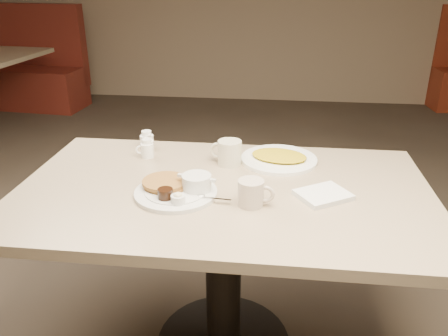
# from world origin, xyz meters

# --- Properties ---
(diner_table) EXTENTS (1.50, 0.90, 0.75)m
(diner_table) POSITION_xyz_m (0.00, 0.00, 0.58)
(diner_table) COLOR tan
(diner_table) RESTS_ON ground
(main_plate) EXTENTS (0.38, 0.35, 0.07)m
(main_plate) POSITION_xyz_m (-0.15, -0.07, 0.77)
(main_plate) COLOR silver
(main_plate) RESTS_ON diner_table
(coffee_mug_near) EXTENTS (0.13, 0.10, 0.09)m
(coffee_mug_near) POSITION_xyz_m (0.11, -0.12, 0.80)
(coffee_mug_near) COLOR beige
(coffee_mug_near) RESTS_ON diner_table
(napkin) EXTENTS (0.22, 0.21, 0.02)m
(napkin) POSITION_xyz_m (0.35, -0.03, 0.76)
(napkin) COLOR silver
(napkin) RESTS_ON diner_table
(coffee_mug_far) EXTENTS (0.15, 0.12, 0.10)m
(coffee_mug_far) POSITION_xyz_m (-0.00, 0.22, 0.80)
(coffee_mug_far) COLOR beige
(coffee_mug_far) RESTS_ON diner_table
(creamer_left) EXTENTS (0.08, 0.06, 0.08)m
(creamer_left) POSITION_xyz_m (-0.35, 0.26, 0.79)
(creamer_left) COLOR white
(creamer_left) RESTS_ON diner_table
(creamer_right) EXTENTS (0.08, 0.08, 0.08)m
(creamer_right) POSITION_xyz_m (-0.38, 0.36, 0.79)
(creamer_right) COLOR white
(creamer_right) RESTS_ON diner_table
(hash_plate) EXTENTS (0.38, 0.38, 0.04)m
(hash_plate) POSITION_xyz_m (0.20, 0.27, 0.76)
(hash_plate) COLOR white
(hash_plate) RESTS_ON diner_table
(booth_back_left) EXTENTS (1.47, 1.68, 1.12)m
(booth_back_left) POSITION_xyz_m (-2.69, 3.36, 0.41)
(booth_back_left) COLOR maroon
(booth_back_left) RESTS_ON ground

